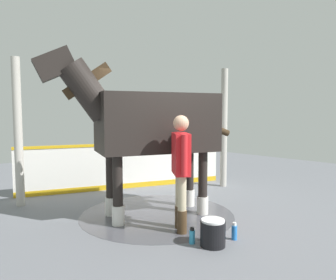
{
  "coord_description": "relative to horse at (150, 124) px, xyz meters",
  "views": [
    {
      "loc": [
        -4.08,
        -4.21,
        1.8
      ],
      "look_at": [
        -0.46,
        -0.44,
        1.35
      ],
      "focal_mm": 34.85,
      "sensor_mm": 36.0,
      "label": 1
    }
  ],
  "objects": [
    {
      "name": "wet_patch",
      "position": [
        0.12,
        -0.05,
        -1.6
      ],
      "size": [
        2.7,
        2.7,
        0.0
      ],
      "primitive_type": "cylinder",
      "color": "#4C4C54",
      "rests_on": "ground"
    },
    {
      "name": "bottle_shampoo",
      "position": [
        -0.39,
        -1.33,
        -1.5
      ],
      "size": [
        0.08,
        0.08,
        0.23
      ],
      "color": "#3399CC",
      "rests_on": "ground"
    },
    {
      "name": "barrier_wall",
      "position": [
        0.93,
        1.96,
        -1.11
      ],
      "size": [
        4.54,
        1.9,
        1.08
      ],
      "color": "white",
      "rests_on": "ground"
    },
    {
      "name": "bottle_spray",
      "position": [
        0.15,
        -1.65,
        -1.49
      ],
      "size": [
        0.08,
        0.08,
        0.25
      ],
      "color": "blue",
      "rests_on": "ground"
    },
    {
      "name": "ground_plane",
      "position": [
        0.45,
        -0.03,
        -1.61
      ],
      "size": [
        16.0,
        16.0,
        0.02
      ],
      "primitive_type": "cube",
      "color": "slate"
    },
    {
      "name": "roof_post_far",
      "position": [
        2.77,
        0.49,
        -0.19
      ],
      "size": [
        0.16,
        0.16,
        2.83
      ],
      "primitive_type": "cylinder",
      "color": "#B7B2A8",
      "rests_on": "ground"
    },
    {
      "name": "handler",
      "position": [
        -0.14,
        -0.88,
        -0.58
      ],
      "size": [
        0.48,
        0.58,
        1.76
      ],
      "rotation": [
        0.0,
        0.0,
        5.64
      ],
      "color": "#47331E",
      "rests_on": "ground"
    },
    {
      "name": "roof_post_near",
      "position": [
        -1.42,
        2.18,
        -0.19
      ],
      "size": [
        0.16,
        0.16,
        2.83
      ],
      "primitive_type": "cylinder",
      "color": "#B7B2A8",
      "rests_on": "ground"
    },
    {
      "name": "horse",
      "position": [
        0.0,
        0.0,
        0.0
      ],
      "size": [
        3.24,
        1.7,
        2.8
      ],
      "rotation": [
        0.0,
        0.0,
        2.76
      ],
      "color": "black",
      "rests_on": "ground"
    },
    {
      "name": "wash_bucket",
      "position": [
        -0.25,
        -1.58,
        -1.42
      ],
      "size": [
        0.34,
        0.34,
        0.37
      ],
      "color": "black",
      "rests_on": "ground"
    }
  ]
}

